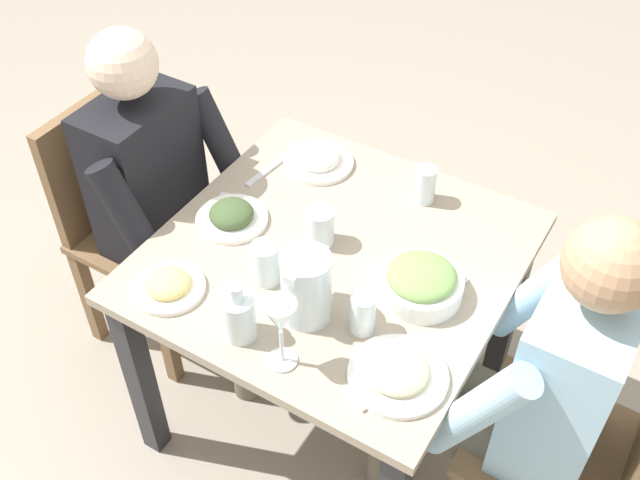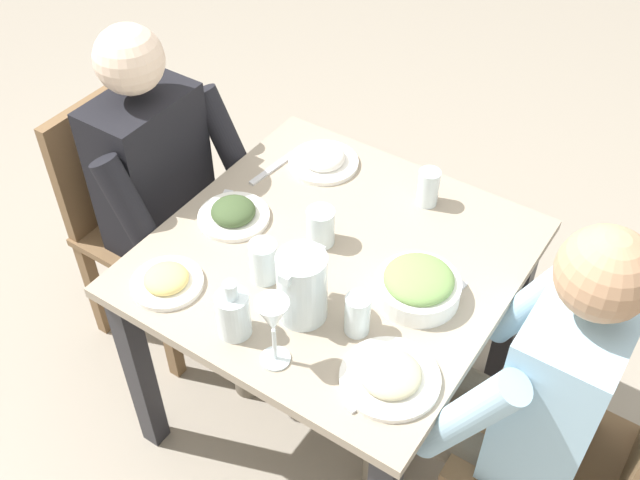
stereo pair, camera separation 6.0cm
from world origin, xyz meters
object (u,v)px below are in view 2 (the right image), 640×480
object	(u,v)px
chair_near	(587,462)
oil_carafe	(234,315)
plate_beans	(390,376)
water_pitcher	(302,286)
plate_yoghurt	(323,159)
diner_far	(176,198)
diner_near	(518,386)
salt_shaker	(271,251)
dining_table	(333,283)
chair_far	(134,209)
water_glass_far_right	(357,314)
water_glass_near_left	(321,227)
salad_bowl	(418,285)
plate_fries	(167,280)
water_glass_by_pitcher	(428,187)
plate_dolmas	(233,213)
water_glass_center	(264,261)
wine_glass	(273,319)

from	to	relation	value
chair_near	oil_carafe	xyz separation A→B (m)	(-0.28, 0.81, 0.27)
plate_beans	water_pitcher	bearing A→B (deg)	78.90
plate_beans	plate_yoghurt	distance (m)	0.79
diner_far	oil_carafe	bearing A→B (deg)	-124.26
diner_near	salt_shaker	xyz separation A→B (m)	(-0.04, 0.68, 0.10)
dining_table	diner_near	xyz separation A→B (m)	(-0.07, -0.56, 0.04)
chair_far	water_glass_far_right	xyz separation A→B (m)	(-0.18, -0.94, 0.27)
water_glass_near_left	salad_bowl	bearing A→B (deg)	-95.83
salad_bowl	plate_yoghurt	bearing A→B (deg)	57.18
dining_table	plate_fries	bearing A→B (deg)	138.74
water_glass_by_pitcher	water_glass_near_left	xyz separation A→B (m)	(-0.30, 0.16, -0.00)
plate_dolmas	salad_bowl	bearing A→B (deg)	-87.42
diner_far	water_glass_by_pitcher	xyz separation A→B (m)	(0.32, -0.66, 0.12)
dining_table	oil_carafe	distance (m)	0.39
plate_yoghurt	plate_dolmas	bearing A→B (deg)	167.90
water_glass_near_left	plate_dolmas	bearing A→B (deg)	102.76
plate_beans	salt_shaker	bearing A→B (deg)	70.15
dining_table	diner_far	distance (m)	0.56
water_pitcher	water_glass_near_left	world-z (taller)	water_pitcher
dining_table	water_glass_by_pitcher	xyz separation A→B (m)	(0.31, -0.11, 0.17)
salad_bowl	salt_shaker	bearing A→B (deg)	103.75
plate_beans	water_glass_center	world-z (taller)	water_glass_center
plate_yoghurt	salad_bowl	bearing A→B (deg)	-122.82
plate_fries	water_glass_by_pitcher	size ratio (longest dim) A/B	1.66
diner_near	water_glass_far_right	size ratio (longest dim) A/B	10.43
plate_yoghurt	salt_shaker	world-z (taller)	plate_yoghurt
chair_far	diner_far	distance (m)	0.25
plate_dolmas	plate_yoghurt	size ratio (longest dim) A/B	0.95
water_glass_far_right	oil_carafe	bearing A→B (deg)	124.42
chair_far	water_glass_center	distance (m)	0.73
wine_glass	chair_far	bearing A→B (deg)	66.79
chair_near	oil_carafe	size ratio (longest dim) A/B	5.24
chair_near	plate_fries	xyz separation A→B (m)	(-0.26, 1.05, 0.23)
diner_far	salad_bowl	xyz separation A→B (m)	(-0.01, -0.81, 0.11)
plate_dolmas	chair_near	bearing A→B (deg)	-91.69
diner_near	water_pitcher	distance (m)	0.55
chair_near	plate_dolmas	bearing A→B (deg)	88.31
chair_far	water_glass_near_left	distance (m)	0.76
chair_near	wine_glass	xyz separation A→B (m)	(-0.29, 0.68, 0.36)
dining_table	chair_near	xyz separation A→B (m)	(-0.07, -0.76, -0.10)
water_glass_far_right	chair_near	bearing A→B (deg)	-78.65
dining_table	water_glass_by_pitcher	size ratio (longest dim) A/B	8.22
plate_dolmas	oil_carafe	distance (m)	0.40
diner_near	salt_shaker	distance (m)	0.69
chair_near	plate_fries	size ratio (longest dim) A/B	4.73
diner_near	plate_dolmas	bearing A→B (deg)	87.91
water_glass_by_pitcher	water_glass_near_left	bearing A→B (deg)	151.60
diner_far	wine_glass	xyz separation A→B (m)	(-0.36, -0.63, 0.21)
water_glass_far_right	salt_shaker	distance (m)	0.32
dining_table	water_glass_near_left	world-z (taller)	water_glass_near_left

